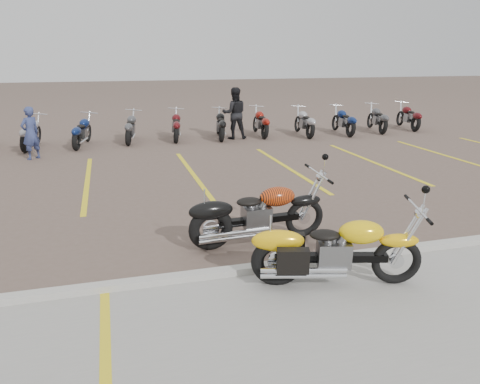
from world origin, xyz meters
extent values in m
plane|color=brown|center=(0.00, 0.00, 0.00)|extent=(100.00, 100.00, 0.00)
cube|color=#9E9B93|center=(0.00, -4.50, 0.01)|extent=(60.00, 5.00, 0.01)
cube|color=#ADAAA3|center=(0.00, -2.00, 0.06)|extent=(60.00, 0.18, 0.12)
torus|color=black|center=(1.58, -2.88, 0.34)|extent=(0.69, 0.30, 0.68)
torus|color=black|center=(0.01, -2.44, 0.34)|extent=(0.75, 0.37, 0.73)
cube|color=black|center=(0.79, -2.66, 0.40)|extent=(1.35, 0.49, 0.11)
cube|color=slate|center=(0.74, -2.64, 0.46)|extent=(0.51, 0.42, 0.36)
ellipsoid|color=yellow|center=(1.08, -2.74, 0.78)|extent=(0.68, 0.49, 0.32)
ellipsoid|color=black|center=(0.61, -2.61, 0.74)|extent=(0.47, 0.37, 0.13)
torus|color=black|center=(1.05, -0.92, 0.34)|extent=(0.70, 0.15, 0.70)
torus|color=black|center=(-0.61, -0.99, 0.34)|extent=(0.75, 0.22, 0.74)
cube|color=black|center=(0.22, -0.95, 0.41)|extent=(1.40, 0.19, 0.11)
cube|color=slate|center=(0.17, -0.96, 0.47)|extent=(0.47, 0.34, 0.37)
ellipsoid|color=black|center=(0.52, -0.94, 0.80)|extent=(0.64, 0.37, 0.32)
ellipsoid|color=black|center=(0.03, -0.96, 0.75)|extent=(0.43, 0.30, 0.13)
imported|color=navy|center=(-4.35, 7.20, 0.79)|extent=(0.69, 0.67, 1.59)
imported|color=black|center=(2.49, 8.97, 0.95)|extent=(1.02, 0.84, 1.90)
camera|label=1|loc=(-2.08, -7.96, 3.09)|focal=35.00mm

